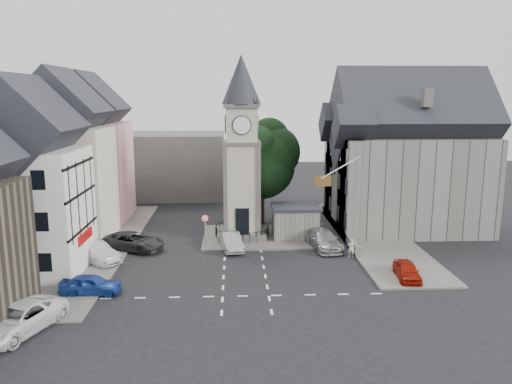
{
  "coord_description": "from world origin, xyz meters",
  "views": [
    {
      "loc": [
        -0.69,
        -35.94,
        12.83
      ],
      "look_at": [
        1.14,
        5.0,
        4.83
      ],
      "focal_mm": 35.0,
      "sensor_mm": 36.0,
      "label": 1
    }
  ],
  "objects_px": {
    "clock_tower": "(242,149)",
    "car_east_red": "(407,271)",
    "car_west_blue": "(91,284)",
    "pedestrian": "(351,248)",
    "stone_shelter": "(295,222)"
  },
  "relations": [
    {
      "from": "car_east_red",
      "to": "car_west_blue",
      "type": "bearing_deg",
      "value": -169.43
    },
    {
      "from": "clock_tower",
      "to": "car_east_red",
      "type": "height_order",
      "value": "clock_tower"
    },
    {
      "from": "stone_shelter",
      "to": "car_east_red",
      "type": "xyz_separation_m",
      "value": [
        6.66,
        -10.5,
        -0.91
      ]
    },
    {
      "from": "clock_tower",
      "to": "car_east_red",
      "type": "distance_m",
      "value": 17.55
    },
    {
      "from": "stone_shelter",
      "to": "car_west_blue",
      "type": "xyz_separation_m",
      "value": [
        -14.9,
        -12.24,
        -0.88
      ]
    },
    {
      "from": "stone_shelter",
      "to": "clock_tower",
      "type": "bearing_deg",
      "value": 174.16
    },
    {
      "from": "pedestrian",
      "to": "stone_shelter",
      "type": "bearing_deg",
      "value": -55.48
    },
    {
      "from": "car_west_blue",
      "to": "car_east_red",
      "type": "relative_size",
      "value": 1.06
    },
    {
      "from": "clock_tower",
      "to": "car_east_red",
      "type": "relative_size",
      "value": 4.35
    },
    {
      "from": "car_west_blue",
      "to": "car_east_red",
      "type": "bearing_deg",
      "value": -84.56
    },
    {
      "from": "car_west_blue",
      "to": "pedestrian",
      "type": "relative_size",
      "value": 2.58
    },
    {
      "from": "stone_shelter",
      "to": "pedestrian",
      "type": "bearing_deg",
      "value": -55.19
    },
    {
      "from": "clock_tower",
      "to": "car_west_blue",
      "type": "xyz_separation_m",
      "value": [
        -10.1,
        -12.73,
        -7.45
      ]
    },
    {
      "from": "car_west_blue",
      "to": "car_east_red",
      "type": "height_order",
      "value": "car_west_blue"
    },
    {
      "from": "car_west_blue",
      "to": "car_east_red",
      "type": "distance_m",
      "value": 21.62
    }
  ]
}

